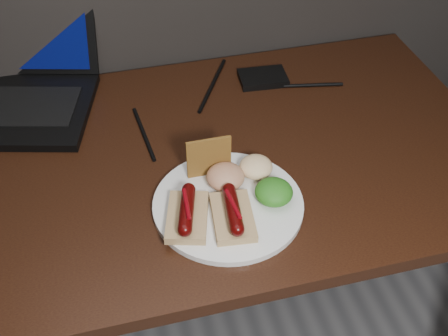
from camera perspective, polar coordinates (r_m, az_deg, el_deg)
name	(u,v)px	position (r m, az deg, el deg)	size (l,w,h in m)	color
desk	(162,193)	(1.19, -6.34, -2.58)	(1.40, 0.70, 0.75)	black
laptop	(6,78)	(1.36, -21.29, 8.54)	(0.46, 0.44, 0.25)	black
hard_drive	(263,78)	(1.35, 3.97, 9.12)	(0.11, 0.08, 0.02)	black
desk_cables	(146,114)	(1.25, -7.92, 5.44)	(0.97, 0.33, 0.01)	black
plate	(228,204)	(1.03, 0.42, -3.72)	(0.28, 0.28, 0.01)	white
bread_sausage_left	(187,214)	(0.99, -3.77, -4.64)	(0.10, 0.13, 0.04)	tan
bread_sausage_center	(233,213)	(0.98, 0.91, -4.64)	(0.08, 0.12, 0.04)	tan
crispbread	(209,157)	(1.05, -1.55, 1.12)	(0.09, 0.01, 0.09)	#9D672B
salad_greens	(274,192)	(1.02, 5.08, -2.44)	(0.07, 0.07, 0.04)	#1C5911
salsa_mound	(226,177)	(1.05, 0.15, -0.88)	(0.07, 0.07, 0.04)	maroon
coleslaw_mound	(256,167)	(1.07, 3.26, 0.13)	(0.06, 0.06, 0.04)	beige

